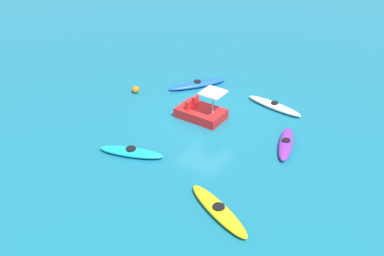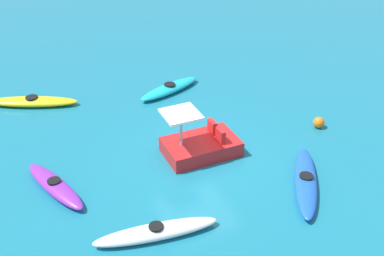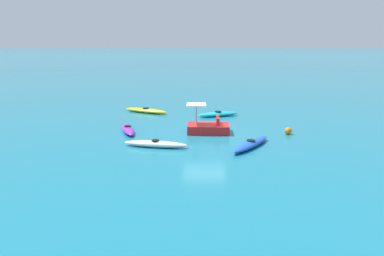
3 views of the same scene
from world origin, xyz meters
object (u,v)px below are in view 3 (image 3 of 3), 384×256
object	(u,v)px
pedal_boat_red	(208,127)
buoy_orange	(288,131)
kayak_purple	(128,129)
kayak_white	(155,144)
kayak_blue	(251,144)
kayak_cyan	(218,114)
kayak_yellow	(146,110)

from	to	relation	value
pedal_boat_red	buoy_orange	bearing A→B (deg)	-92.71
kayak_purple	pedal_boat_red	xyz separation A→B (m)	(0.02, -4.72, 0.17)
kayak_white	kayak_blue	world-z (taller)	same
kayak_cyan	kayak_purple	distance (m)	7.16
kayak_yellow	kayak_purple	world-z (taller)	same
kayak_purple	buoy_orange	size ratio (longest dim) A/B	7.16
kayak_purple	buoy_orange	xyz separation A→B (m)	(-0.19, -9.32, 0.04)
kayak_yellow	pedal_boat_red	bearing A→B (deg)	-140.96
kayak_cyan	kayak_blue	size ratio (longest dim) A/B	0.95
kayak_cyan	buoy_orange	distance (m)	6.19
kayak_yellow	kayak_purple	distance (m)	5.74
kayak_yellow	buoy_orange	distance (m)	10.97
kayak_cyan	kayak_blue	bearing A→B (deg)	-169.14
kayak_purple	buoy_orange	bearing A→B (deg)	-91.19
kayak_yellow	pedal_boat_red	distance (m)	7.36
kayak_yellow	kayak_white	bearing A→B (deg)	-167.19
kayak_cyan	kayak_white	distance (m)	8.35
kayak_white	pedal_boat_red	xyz separation A→B (m)	(3.02, -2.65, 0.17)
kayak_yellow	kayak_purple	size ratio (longest dim) A/B	1.22
kayak_yellow	pedal_boat_red	world-z (taller)	pedal_boat_red
kayak_blue	pedal_boat_red	distance (m)	3.55
pedal_boat_red	buoy_orange	size ratio (longest dim) A/B	6.03
kayak_yellow	buoy_orange	world-z (taller)	buoy_orange
pedal_boat_red	kayak_blue	bearing A→B (deg)	-142.57
kayak_blue	buoy_orange	world-z (taller)	buoy_orange
kayak_white	pedal_boat_red	size ratio (longest dim) A/B	1.35
kayak_yellow	pedal_boat_red	xyz separation A→B (m)	(-5.71, -4.63, 0.17)
kayak_yellow	buoy_orange	size ratio (longest dim) A/B	8.72
buoy_orange	kayak_yellow	bearing A→B (deg)	57.28
kayak_purple	kayak_white	xyz separation A→B (m)	(-2.99, -2.07, -0.00)
kayak_yellow	kayak_purple	bearing A→B (deg)	179.10
kayak_cyan	kayak_white	world-z (taller)	same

